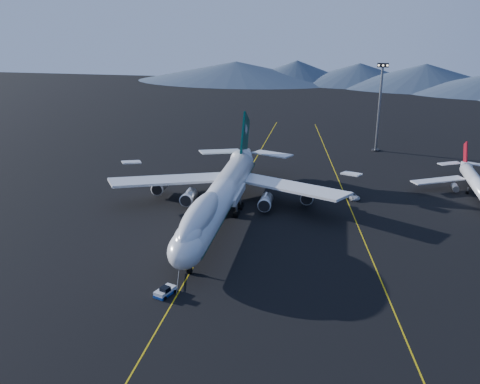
% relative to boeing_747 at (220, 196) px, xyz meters
% --- Properties ---
extents(ground, '(500.00, 500.00, 0.00)m').
position_rel_boeing_747_xyz_m(ground, '(-0.00, -0.03, -5.81)').
color(ground, black).
rests_on(ground, ground).
extents(taxiway_line_main, '(0.25, 220.00, 0.01)m').
position_rel_boeing_747_xyz_m(taxiway_line_main, '(-0.00, -0.03, -5.80)').
color(taxiway_line_main, '#C5A50B').
rests_on(taxiway_line_main, ground).
extents(taxiway_line_side, '(28.08, 198.09, 0.01)m').
position_rel_boeing_747_xyz_m(taxiway_line_side, '(30.00, 9.97, -5.80)').
color(taxiway_line_side, '#C5A50B').
rests_on(taxiway_line_side, ground).
extents(boeing_747, '(59.62, 72.43, 19.37)m').
position_rel_boeing_747_xyz_m(boeing_747, '(0.00, 0.00, 0.00)').
color(boeing_747, silver).
rests_on(boeing_747, ground).
extents(pushback_tug, '(3.36, 4.51, 1.76)m').
position_rel_boeing_747_xyz_m(pushback_tug, '(-2.01, -34.80, -5.26)').
color(pushback_tug, silver).
rests_on(pushback_tug, ground).
extents(second_jet, '(32.84, 37.10, 10.56)m').
position_rel_boeing_747_xyz_m(second_jet, '(61.62, 28.79, -2.62)').
color(second_jet, silver).
rests_on(second_jet, ground).
extents(service_van, '(4.68, 5.68, 1.44)m').
position_rel_boeing_747_xyz_m(service_van, '(30.00, 20.08, -5.09)').
color(service_van, silver).
rests_on(service_van, ground).
extents(floodlight_mast, '(3.60, 2.70, 29.13)m').
position_rel_boeing_747_xyz_m(floodlight_mast, '(38.55, 69.99, 8.95)').
color(floodlight_mast, black).
rests_on(floodlight_mast, ground).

